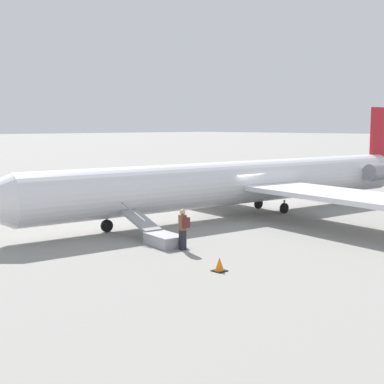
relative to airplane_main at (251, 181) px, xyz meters
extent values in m
plane|color=gray|center=(0.93, -0.14, -1.95)|extent=(600.00, 600.00, 0.00)
cylinder|color=silver|center=(0.93, -0.14, -0.02)|extent=(26.44, 6.23, 2.49)
cube|color=silver|center=(0.60, 6.76, -0.21)|extent=(5.52, 11.52, 0.25)
cube|color=silver|center=(-1.34, -6.65, -0.21)|extent=(5.52, 11.52, 0.25)
cylinder|color=gray|center=(-10.09, 3.22, 0.17)|extent=(3.11, 1.53, 1.12)
cylinder|color=gray|center=(-10.59, -0.23, 0.17)|extent=(3.11, 1.53, 1.12)
cylinder|color=black|center=(9.41, -1.36, -1.64)|extent=(0.63, 0.24, 0.62)
cylinder|color=gray|center=(9.41, -1.36, -1.23)|extent=(0.11, 0.11, 0.19)
cylinder|color=black|center=(-1.51, 1.35, -1.64)|extent=(0.63, 0.24, 0.62)
cylinder|color=gray|center=(-1.51, 1.35, -1.23)|extent=(0.11, 0.11, 0.19)
cylinder|color=black|center=(-1.83, -0.86, -1.64)|extent=(0.63, 0.24, 0.62)
cylinder|color=gray|center=(-1.83, -0.86, -1.23)|extent=(0.11, 0.11, 0.19)
cube|color=#99999E|center=(9.36, 2.88, -1.70)|extent=(1.35, 1.94, 0.50)
cube|color=#99999E|center=(9.07, 0.90, -1.14)|extent=(1.21, 2.34, 0.73)
cube|color=#99999E|center=(9.52, 0.84, -0.64)|extent=(0.38, 2.20, 0.68)
cube|color=#23232D|center=(9.34, 4.01, -1.52)|extent=(0.24, 0.31, 0.85)
cylinder|color=brown|center=(9.34, 4.01, -0.77)|extent=(0.36, 0.36, 0.65)
sphere|color=tan|center=(9.34, 4.01, -0.33)|extent=(0.24, 0.24, 0.24)
cube|color=#592323|center=(9.37, 4.28, -0.74)|extent=(0.30, 0.22, 0.44)
cube|color=black|center=(10.68, 7.38, -1.93)|extent=(0.46, 0.46, 0.03)
cone|color=orange|center=(10.68, 7.38, -1.69)|extent=(0.36, 0.36, 0.51)
camera|label=1|loc=(24.46, 20.14, 3.27)|focal=50.00mm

